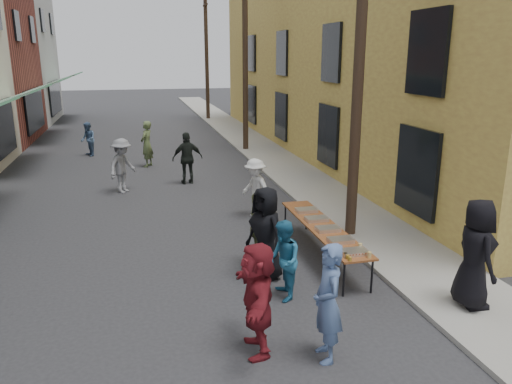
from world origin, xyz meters
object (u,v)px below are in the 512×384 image
catering_tray_sausage (354,252)px  guest_front_c (283,261)px  utility_pole_mid (245,53)px  guest_front_a (265,233)px  server (475,254)px  utility_pole_near (360,53)px  utility_pole_far (207,53)px  serving_table (323,228)px

catering_tray_sausage → guest_front_c: guest_front_c is taller
utility_pole_mid → guest_front_a: 14.49m
guest_front_c → server: server is taller
catering_tray_sausage → utility_pole_near: bearing=66.6°
guest_front_a → server: size_ratio=0.98×
server → guest_front_a: bearing=63.3°
utility_pole_far → serving_table: (-1.18, -25.09, -3.79)m
utility_pole_far → utility_pole_near: bearing=-90.0°
guest_front_a → server: (3.23, -2.20, 0.12)m
catering_tray_sausage → server: 2.14m
catering_tray_sausage → guest_front_a: guest_front_a is taller
utility_pole_far → server: bearing=-88.9°
utility_pole_mid → catering_tray_sausage: size_ratio=18.00×
utility_pole_near → catering_tray_sausage: (-1.18, -2.74, -3.71)m
utility_pole_near → server: 5.28m
catering_tray_sausage → guest_front_a: bearing=148.0°
utility_pole_near → utility_pole_mid: bearing=90.0°
utility_pole_far → catering_tray_sausage: size_ratio=18.00×
utility_pole_mid → guest_front_a: bearing=-101.1°
utility_pole_far → serving_table: size_ratio=2.25×
utility_pole_mid → server: utility_pole_mid is taller
catering_tray_sausage → server: (1.71, -1.25, 0.30)m
utility_pole_mid → serving_table: bearing=-95.2°
utility_pole_near → serving_table: size_ratio=2.25×
serving_table → server: (1.71, -2.90, 0.38)m
utility_pole_near → catering_tray_sausage: size_ratio=18.00×
guest_front_a → guest_front_c: size_ratio=1.26×
utility_pole_mid → server: size_ratio=4.54×
utility_pole_far → utility_pole_mid: bearing=-90.0°
utility_pole_near → utility_pole_mid: size_ratio=1.00×
serving_table → utility_pole_near: bearing=42.7°
utility_pole_mid → serving_table: 13.68m
serving_table → guest_front_c: size_ratio=2.61×
utility_pole_far → server: 28.20m
utility_pole_mid → catering_tray_sausage: (-1.18, -14.74, -3.71)m
catering_tray_sausage → guest_front_a: size_ratio=0.26×
utility_pole_mid → serving_table: size_ratio=2.25×
utility_pole_far → guest_front_a: utility_pole_far is taller
utility_pole_near → guest_front_c: bearing=-133.4°
utility_pole_near → guest_front_a: size_ratio=4.65×
utility_pole_far → server: (0.53, -27.99, -3.41)m
utility_pole_mid → guest_front_c: size_ratio=5.88×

